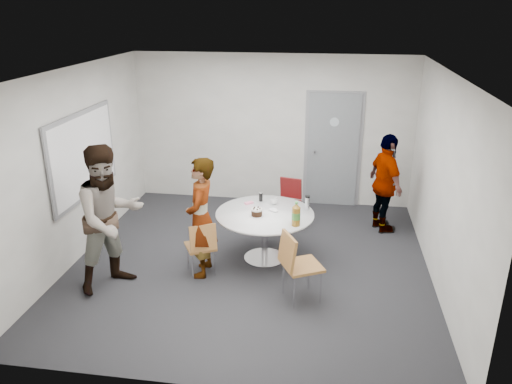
% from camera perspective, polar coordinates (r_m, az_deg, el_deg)
% --- Properties ---
extents(floor, '(5.00, 5.00, 0.00)m').
position_cam_1_polar(floor, '(7.23, -0.66, -8.14)').
color(floor, black).
rests_on(floor, ground).
extents(ceiling, '(5.00, 5.00, 0.00)m').
position_cam_1_polar(ceiling, '(6.38, -0.77, 13.59)').
color(ceiling, silver).
rests_on(ceiling, wall_back).
extents(wall_back, '(5.00, 0.00, 5.00)m').
position_cam_1_polar(wall_back, '(9.06, 1.87, 7.08)').
color(wall_back, '#B2AFA9').
rests_on(wall_back, floor).
extents(wall_left, '(0.00, 5.00, 5.00)m').
position_cam_1_polar(wall_left, '(7.49, -19.96, 2.84)').
color(wall_left, '#B2AFA9').
rests_on(wall_left, floor).
extents(wall_right, '(0.00, 5.00, 5.00)m').
position_cam_1_polar(wall_right, '(6.76, 20.68, 0.87)').
color(wall_right, '#B2AFA9').
rests_on(wall_right, floor).
extents(wall_front, '(5.00, 0.00, 5.00)m').
position_cam_1_polar(wall_front, '(4.44, -6.01, -8.31)').
color(wall_front, '#B2AFA9').
rests_on(wall_front, floor).
extents(door, '(1.02, 0.17, 2.12)m').
position_cam_1_polar(door, '(9.07, 8.77, 4.74)').
color(door, slate).
rests_on(door, wall_back).
extents(whiteboard, '(0.04, 1.90, 1.25)m').
position_cam_1_polar(whiteboard, '(7.61, -19.10, 4.02)').
color(whiteboard, gray).
rests_on(whiteboard, wall_left).
extents(table, '(1.39, 1.39, 1.06)m').
position_cam_1_polar(table, '(7.06, 1.27, -3.18)').
color(table, white).
rests_on(table, floor).
extents(chair_near_left, '(0.52, 0.53, 0.79)m').
position_cam_1_polar(chair_near_left, '(6.76, -6.23, -5.92)').
color(chair_near_left, olive).
rests_on(chair_near_left, floor).
extents(chair_near_right, '(0.61, 0.59, 0.91)m').
position_cam_1_polar(chair_near_right, '(6.16, 4.57, -7.81)').
color(chair_near_right, olive).
rests_on(chair_near_right, floor).
extents(chair_far, '(0.46, 0.48, 0.80)m').
position_cam_1_polar(chair_far, '(8.26, 3.78, -0.65)').
color(chair_far, maroon).
rests_on(chair_far, floor).
extents(person_main, '(0.42, 0.62, 1.66)m').
position_cam_1_polar(person_main, '(6.67, -6.31, -2.94)').
color(person_main, '#A5C6EA').
rests_on(person_main, floor).
extents(person_left, '(1.14, 1.18, 1.92)m').
position_cam_1_polar(person_left, '(6.57, -16.36, -2.88)').
color(person_left, white).
rests_on(person_left, floor).
extents(person_right, '(0.72, 1.03, 1.62)m').
position_cam_1_polar(person_right, '(8.19, 14.58, 0.92)').
color(person_right, black).
rests_on(person_right, floor).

